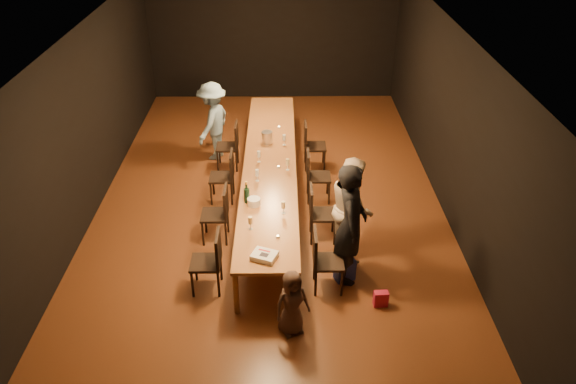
{
  "coord_description": "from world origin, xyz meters",
  "views": [
    {
      "loc": [
        0.23,
        -8.55,
        5.29
      ],
      "look_at": [
        0.3,
        -1.42,
        1.0
      ],
      "focal_mm": 35.0,
      "sensor_mm": 36.0,
      "label": 1
    }
  ],
  "objects_px": {
    "chair_left_0": "(206,262)",
    "man_blue": "(213,121)",
    "woman_birthday": "(351,224)",
    "plate_stack": "(254,202)",
    "chair_right_3": "(315,146)",
    "birthday_cake": "(264,256)",
    "table": "(270,164)",
    "chair_left_2": "(222,177)",
    "chair_right_2": "(319,176)",
    "woman_tan": "(352,207)",
    "child": "(292,303)",
    "chair_right_1": "(323,214)",
    "chair_left_1": "(214,214)",
    "chair_right_0": "(328,261)",
    "ice_bucket": "(267,137)",
    "champagne_bottle": "(247,192)",
    "chair_left_3": "(227,146)"
  },
  "relations": [
    {
      "from": "birthday_cake",
      "to": "plate_stack",
      "type": "distance_m",
      "value": 1.32
    },
    {
      "from": "chair_left_2",
      "to": "ice_bucket",
      "type": "bearing_deg",
      "value": -46.07
    },
    {
      "from": "chair_right_3",
      "to": "chair_left_3",
      "type": "bearing_deg",
      "value": -90.0
    },
    {
      "from": "chair_right_2",
      "to": "plate_stack",
      "type": "height_order",
      "value": "chair_right_2"
    },
    {
      "from": "chair_left_3",
      "to": "plate_stack",
      "type": "relative_size",
      "value": 4.66
    },
    {
      "from": "chair_left_0",
      "to": "man_blue",
      "type": "distance_m",
      "value": 4.07
    },
    {
      "from": "chair_left_0",
      "to": "man_blue",
      "type": "relative_size",
      "value": 0.59
    },
    {
      "from": "man_blue",
      "to": "ice_bucket",
      "type": "height_order",
      "value": "man_blue"
    },
    {
      "from": "chair_right_2",
      "to": "child",
      "type": "relative_size",
      "value": 0.99
    },
    {
      "from": "child",
      "to": "birthday_cake",
      "type": "xyz_separation_m",
      "value": [
        -0.35,
        0.55,
        0.32
      ]
    },
    {
      "from": "man_blue",
      "to": "champagne_bottle",
      "type": "relative_size",
      "value": 4.38
    },
    {
      "from": "birthday_cake",
      "to": "table",
      "type": "bearing_deg",
      "value": 111.19
    },
    {
      "from": "chair_left_2",
      "to": "birthday_cake",
      "type": "relative_size",
      "value": 2.4
    },
    {
      "from": "chair_left_1",
      "to": "woman_tan",
      "type": "distance_m",
      "value": 2.15
    },
    {
      "from": "chair_left_0",
      "to": "woman_birthday",
      "type": "distance_m",
      "value": 2.08
    },
    {
      "from": "chair_left_0",
      "to": "chair_left_1",
      "type": "distance_m",
      "value": 1.2
    },
    {
      "from": "chair_right_3",
      "to": "chair_left_0",
      "type": "distance_m",
      "value": 3.98
    },
    {
      "from": "woman_birthday",
      "to": "plate_stack",
      "type": "bearing_deg",
      "value": 67.06
    },
    {
      "from": "woman_tan",
      "to": "child",
      "type": "xyz_separation_m",
      "value": [
        -0.91,
        -1.69,
        -0.34
      ]
    },
    {
      "from": "woman_birthday",
      "to": "chair_left_2",
      "type": "bearing_deg",
      "value": 49.31
    },
    {
      "from": "woman_tan",
      "to": "child",
      "type": "bearing_deg",
      "value": 146.64
    },
    {
      "from": "chair_right_3",
      "to": "child",
      "type": "bearing_deg",
      "value": -6.68
    },
    {
      "from": "chair_right_0",
      "to": "chair_left_0",
      "type": "height_order",
      "value": "same"
    },
    {
      "from": "chair_right_3",
      "to": "ice_bucket",
      "type": "relative_size",
      "value": 4.23
    },
    {
      "from": "champagne_bottle",
      "to": "chair_left_0",
      "type": "bearing_deg",
      "value": -115.53
    },
    {
      "from": "chair_right_2",
      "to": "birthday_cake",
      "type": "xyz_separation_m",
      "value": [
        -0.87,
        -2.69,
        0.32
      ]
    },
    {
      "from": "plate_stack",
      "to": "champagne_bottle",
      "type": "height_order",
      "value": "champagne_bottle"
    },
    {
      "from": "chair_right_0",
      "to": "woman_birthday",
      "type": "relative_size",
      "value": 0.51
    },
    {
      "from": "ice_bucket",
      "to": "chair_right_1",
      "type": "bearing_deg",
      "value": -65.04
    },
    {
      "from": "chair_left_3",
      "to": "birthday_cake",
      "type": "xyz_separation_m",
      "value": [
        0.83,
        -3.89,
        0.32
      ]
    },
    {
      "from": "chair_left_1",
      "to": "woman_birthday",
      "type": "xyz_separation_m",
      "value": [
        2.01,
        -0.95,
        0.45
      ]
    },
    {
      "from": "chair_left_2",
      "to": "plate_stack",
      "type": "distance_m",
      "value": 1.56
    },
    {
      "from": "woman_tan",
      "to": "chair_left_0",
      "type": "bearing_deg",
      "value": 107.11
    },
    {
      "from": "chair_left_3",
      "to": "ice_bucket",
      "type": "distance_m",
      "value": 0.99
    },
    {
      "from": "woman_birthday",
      "to": "plate_stack",
      "type": "height_order",
      "value": "woman_birthday"
    },
    {
      "from": "woman_tan",
      "to": "child",
      "type": "height_order",
      "value": "woman_tan"
    },
    {
      "from": "table",
      "to": "chair_right_0",
      "type": "distance_m",
      "value": 2.56
    },
    {
      "from": "chair_left_1",
      "to": "chair_left_3",
      "type": "relative_size",
      "value": 1.0
    },
    {
      "from": "table",
      "to": "birthday_cake",
      "type": "xyz_separation_m",
      "value": [
        -0.02,
        -2.69,
        0.08
      ]
    },
    {
      "from": "chair_right_1",
      "to": "chair_left_1",
      "type": "bearing_deg",
      "value": -90.0
    },
    {
      "from": "chair_right_1",
      "to": "child",
      "type": "relative_size",
      "value": 0.99
    },
    {
      "from": "man_blue",
      "to": "child",
      "type": "bearing_deg",
      "value": 37.23
    },
    {
      "from": "man_blue",
      "to": "plate_stack",
      "type": "distance_m",
      "value": 3.17
    },
    {
      "from": "chair_left_3",
      "to": "chair_left_0",
      "type": "bearing_deg",
      "value": -180.0
    },
    {
      "from": "chair_right_1",
      "to": "champagne_bottle",
      "type": "relative_size",
      "value": 2.58
    },
    {
      "from": "chair_right_0",
      "to": "plate_stack",
      "type": "relative_size",
      "value": 4.66
    },
    {
      "from": "chair_right_2",
      "to": "woman_tan",
      "type": "height_order",
      "value": "woman_tan"
    },
    {
      "from": "chair_right_2",
      "to": "chair_left_2",
      "type": "bearing_deg",
      "value": -90.0
    },
    {
      "from": "chair_right_3",
      "to": "birthday_cake",
      "type": "height_order",
      "value": "chair_right_3"
    },
    {
      "from": "woman_birthday",
      "to": "child",
      "type": "bearing_deg",
      "value": 149.01
    }
  ]
}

